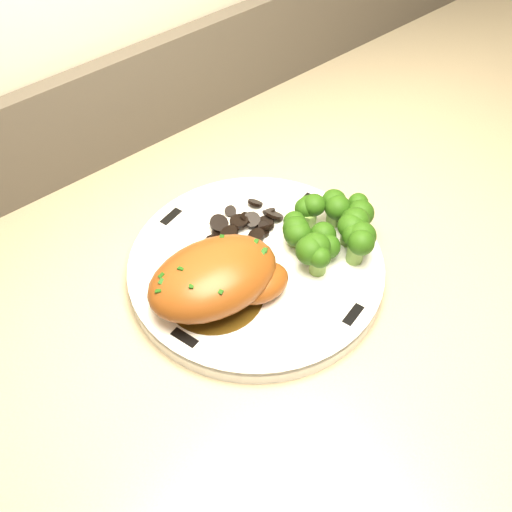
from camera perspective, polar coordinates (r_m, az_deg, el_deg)
plate at (r=0.62m, az=0.00°, el=-1.12°), size 0.29×0.29×0.02m
rim_accent_0 at (r=0.68m, az=5.28°, el=4.98°), size 0.02×0.03×0.00m
rim_accent_1 at (r=0.66m, az=-7.56°, el=3.48°), size 0.03×0.02×0.00m
rim_accent_2 at (r=0.56m, az=-6.37°, el=-7.25°), size 0.02×0.03×0.00m
rim_accent_3 at (r=0.58m, az=8.64°, el=-5.19°), size 0.03×0.02×0.00m
gravy_pool at (r=0.59m, az=-3.72°, el=-3.41°), size 0.09×0.09×0.00m
chicken_breast at (r=0.57m, az=-3.36°, el=-1.98°), size 0.13×0.10×0.05m
mushroom_pile at (r=0.64m, az=-0.97°, el=2.51°), size 0.08×0.06×0.02m
broccoli_florets at (r=0.62m, az=6.68°, el=2.48°), size 0.09×0.09×0.04m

